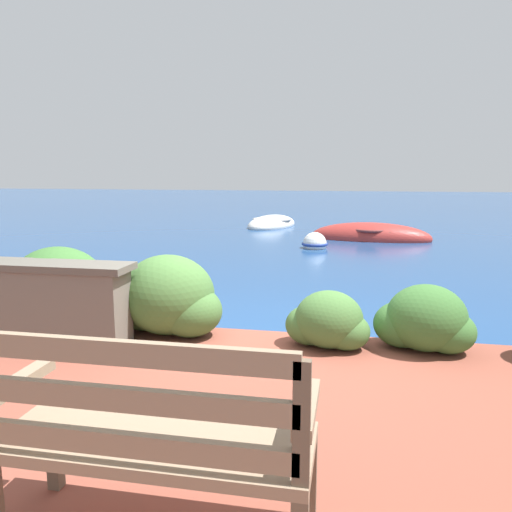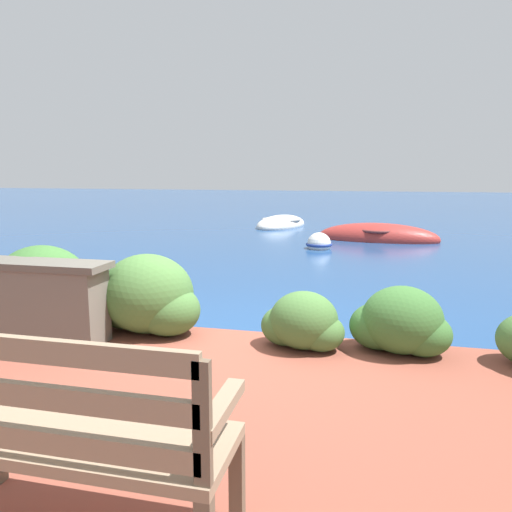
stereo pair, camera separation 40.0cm
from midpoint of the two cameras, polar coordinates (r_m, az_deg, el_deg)
The scene contains 10 objects.
ground_plane at distance 4.94m, azimuth -3.52°, elevation -10.82°, with size 80.00×80.00×0.00m.
park_bench at distance 2.18m, azimuth -17.44°, elevation -19.00°, with size 1.29×0.48×0.93m.
stone_wall at distance 5.12m, azimuth -28.76°, elevation -4.44°, with size 2.39×0.39×0.73m.
hedge_clump_left at distance 5.29m, azimuth -23.76°, elevation -3.88°, with size 1.17×0.84×0.80m.
hedge_clump_centre at distance 4.79m, azimuth -12.55°, elevation -4.89°, with size 1.10×0.79×0.75m.
hedge_clump_right at distance 4.36m, azimuth 5.57°, elevation -7.63°, with size 0.73×0.53×0.50m.
hedge_clump_far_right at distance 4.44m, azimuth 16.26°, elevation -7.25°, with size 0.84×0.60×0.57m.
rowboat_nearest at distance 13.03m, azimuth 12.08°, elevation 2.13°, with size 3.12×1.36×0.77m.
rowboat_mid at distance 15.83m, azimuth 1.09°, elevation 3.62°, with size 1.80×2.67×0.62m.
mooring_buoy at distance 11.36m, azimuth 5.73°, elevation 1.37°, with size 0.60×0.60×0.54m.
Camera 1 is at (0.97, -4.53, 1.73)m, focal length 35.00 mm.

